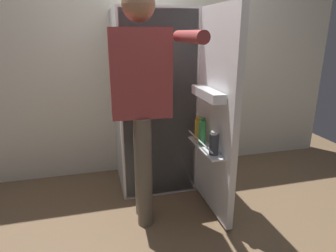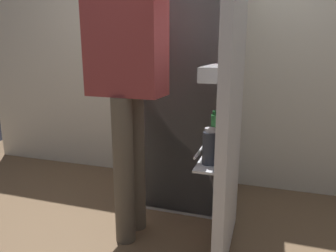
% 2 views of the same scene
% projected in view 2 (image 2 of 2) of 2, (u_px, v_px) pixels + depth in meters
% --- Properties ---
extents(ground_plane, '(5.34, 5.34, 0.00)m').
position_uv_depth(ground_plane, '(168.00, 233.00, 2.00)').
color(ground_plane, brown).
extents(kitchen_wall, '(4.40, 0.10, 2.56)m').
position_uv_depth(kitchen_wall, '(203.00, 32.00, 2.58)').
color(kitchen_wall, silver).
rests_on(kitchen_wall, ground_plane).
extents(refrigerator, '(0.75, 1.33, 1.68)m').
position_uv_depth(refrigerator, '(193.00, 92.00, 2.27)').
color(refrigerator, white).
rests_on(refrigerator, ground_plane).
extents(person, '(0.56, 0.78, 1.77)m').
position_uv_depth(person, '(128.00, 62.00, 1.75)').
color(person, '#665B4C').
rests_on(person, ground_plane).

